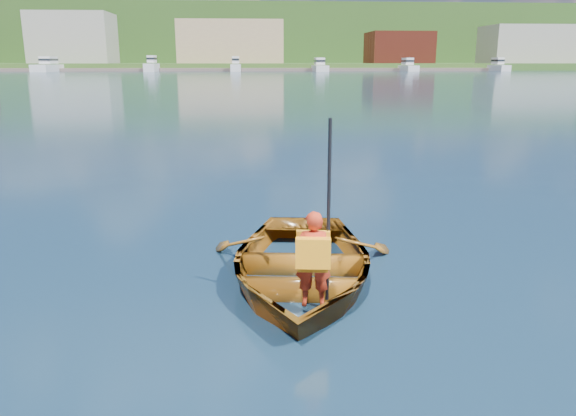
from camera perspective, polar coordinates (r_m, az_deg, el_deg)
The scene contains 8 objects.
ground at distance 7.22m, azimuth -3.25°, elevation -5.58°, with size 600.00×600.00×0.00m.
rowboat at distance 6.58m, azimuth 1.22°, elevation -5.71°, with size 2.84×3.71×0.71m.
child_paddler at distance 5.59m, azimuth 2.60°, elevation -4.97°, with size 0.39×0.37×1.87m.
shoreline at distance 243.52m, azimuth -4.11°, elevation 16.46°, with size 400.00×140.00×22.00m.
dock at distance 155.04m, azimuth -7.37°, elevation 13.77°, with size 160.01×4.49×0.80m.
waterfront_buildings at distance 172.03m, azimuth -6.78°, elevation 16.31°, with size 202.00×16.00×14.00m.
marina_yachts at distance 150.98m, azimuth -10.40°, elevation 13.98°, with size 145.35×13.98×4.25m.
hillside_trees at distance 250.64m, azimuth -5.16°, elevation 18.41°, with size 319.16×87.05×26.57m.
Camera 1 is at (-0.06, -6.78, 2.50)m, focal length 35.00 mm.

